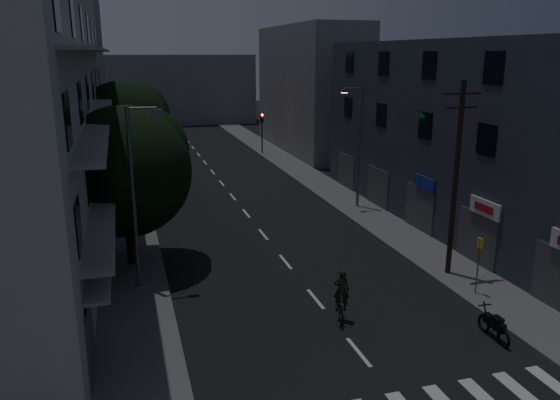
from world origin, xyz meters
TOP-DOWN VIEW (x-y plane):
  - ground at (0.00, 25.00)m, footprint 160.00×160.00m
  - sidewalk_left at (-7.50, 25.00)m, footprint 3.00×90.00m
  - sidewalk_right at (7.50, 25.00)m, footprint 3.00×90.00m
  - lane_markings at (0.00, 31.25)m, footprint 0.15×60.50m
  - building_left at (-11.98, 18.00)m, footprint 7.00×36.00m
  - building_right at (11.99, 14.00)m, footprint 6.19×28.00m
  - building_far_left at (-12.00, 48.00)m, footprint 6.00×20.00m
  - building_far_right at (12.00, 42.00)m, footprint 6.00×20.00m
  - building_far_end at (0.00, 70.00)m, footprint 24.00×8.00m
  - tree_near at (-7.41, 12.80)m, footprint 6.32×6.32m
  - tree_mid at (-7.26, 27.11)m, footprint 6.70×6.70m
  - tree_far at (-7.21, 35.73)m, footprint 5.87×5.87m
  - traffic_signal_far_right at (6.39, 40.60)m, footprint 0.28×0.37m
  - traffic_signal_far_left at (-6.63, 40.47)m, footprint 0.28×0.37m
  - street_lamp_left_near at (-7.13, 9.70)m, footprint 1.51×0.25m
  - street_lamp_right at (7.45, 19.16)m, footprint 1.51×0.25m
  - street_lamp_left_far at (-7.27, 28.71)m, footprint 1.51×0.25m
  - utility_pole at (6.93, 7.19)m, footprint 1.80×0.24m
  - bus_stop_sign at (6.78, 4.83)m, footprint 0.06×0.35m
  - motorcycle at (5.20, 1.51)m, footprint 0.55×1.90m
  - cyclist at (0.30, 4.42)m, footprint 1.14×1.80m

SIDE VIEW (x-z plane):
  - ground at x=0.00m, z-range 0.00..0.00m
  - lane_markings at x=0.00m, z-range 0.00..0.01m
  - sidewalk_left at x=-7.50m, z-range 0.00..0.15m
  - sidewalk_right at x=7.50m, z-range 0.00..0.15m
  - motorcycle at x=5.20m, z-range -0.13..1.09m
  - cyclist at x=0.30m, z-range -0.35..1.81m
  - bus_stop_sign at x=6.78m, z-range 0.63..3.15m
  - traffic_signal_far_right at x=6.39m, z-range 1.05..5.15m
  - traffic_signal_far_left at x=-6.63m, z-range 1.05..5.15m
  - street_lamp_left_near at x=-7.13m, z-range 0.60..8.60m
  - street_lamp_right at x=7.45m, z-range 0.60..8.60m
  - street_lamp_left_far at x=-7.27m, z-range 0.60..8.60m
  - tree_far at x=-7.21m, z-range 1.07..8.33m
  - utility_pole at x=6.93m, z-range 0.37..9.37m
  - building_far_end at x=0.00m, z-range 0.00..10.00m
  - tree_near at x=-7.41m, z-range 1.13..8.92m
  - tree_mid at x=-7.26m, z-range 1.18..9.42m
  - building_right at x=11.99m, z-range 0.00..11.00m
  - building_far_right at x=12.00m, z-range 0.00..13.00m
  - building_left at x=-11.98m, z-range -0.01..13.99m
  - building_far_left at x=-12.00m, z-range 0.00..16.00m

